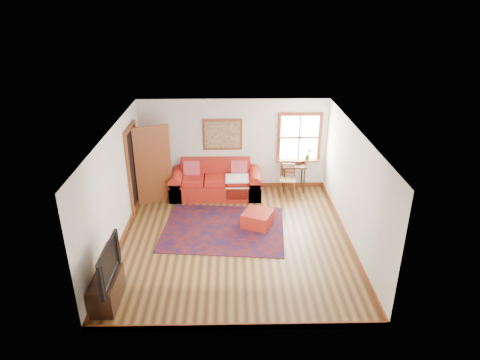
{
  "coord_description": "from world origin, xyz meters",
  "views": [
    {
      "loc": [
        -0.05,
        -8.1,
        5.1
      ],
      "look_at": [
        0.12,
        0.6,
        1.18
      ],
      "focal_mm": 32.0,
      "sensor_mm": 36.0,
      "label": 1
    }
  ],
  "objects_px": {
    "red_ottoman": "(258,219)",
    "ladder_back_chair": "(288,177)",
    "red_leather_sofa": "(216,184)",
    "media_cabinet": "(107,290)",
    "side_table": "(294,169)"
  },
  "relations": [
    {
      "from": "red_leather_sofa",
      "to": "red_ottoman",
      "type": "bearing_deg",
      "value": -58.8
    },
    {
      "from": "red_ottoman",
      "to": "ladder_back_chair",
      "type": "bearing_deg",
      "value": 85.91
    },
    {
      "from": "red_leather_sofa",
      "to": "red_ottoman",
      "type": "height_order",
      "value": "red_leather_sofa"
    },
    {
      "from": "red_leather_sofa",
      "to": "ladder_back_chair",
      "type": "xyz_separation_m",
      "value": [
        1.92,
        0.01,
        0.17
      ]
    },
    {
      "from": "side_table",
      "to": "media_cabinet",
      "type": "bearing_deg",
      "value": -130.64
    },
    {
      "from": "ladder_back_chair",
      "to": "red_leather_sofa",
      "type": "bearing_deg",
      "value": -179.57
    },
    {
      "from": "red_leather_sofa",
      "to": "red_ottoman",
      "type": "relative_size",
      "value": 3.82
    },
    {
      "from": "red_leather_sofa",
      "to": "side_table",
      "type": "relative_size",
      "value": 3.13
    },
    {
      "from": "red_leather_sofa",
      "to": "ladder_back_chair",
      "type": "height_order",
      "value": "red_leather_sofa"
    },
    {
      "from": "ladder_back_chair",
      "to": "media_cabinet",
      "type": "bearing_deg",
      "value": -130.72
    },
    {
      "from": "ladder_back_chair",
      "to": "red_ottoman",
      "type": "bearing_deg",
      "value": -117.79
    },
    {
      "from": "media_cabinet",
      "to": "ladder_back_chair",
      "type": "bearing_deg",
      "value": 49.28
    },
    {
      "from": "red_leather_sofa",
      "to": "media_cabinet",
      "type": "height_order",
      "value": "red_leather_sofa"
    },
    {
      "from": "red_ottoman",
      "to": "media_cabinet",
      "type": "bearing_deg",
      "value": -113.47
    },
    {
      "from": "red_ottoman",
      "to": "side_table",
      "type": "relative_size",
      "value": 0.82
    }
  ]
}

